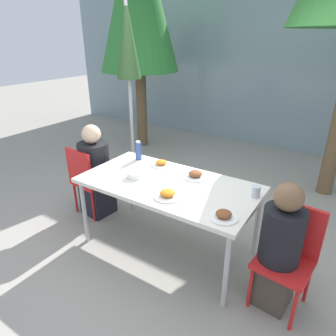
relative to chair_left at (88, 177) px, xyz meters
The scene contains 15 objects.
ground_plane 1.25m from the chair_left, ahead, with size 24.00×24.00×0.00m, color gray.
building_facade 4.09m from the chair_left, 73.12° to the left, with size 10.00×0.20×3.00m.
dining_table 1.17m from the chair_left, ahead, with size 1.68×0.88×0.75m.
chair_left is the anchor object (origin of this frame).
person_left 0.10m from the chair_left, 52.65° to the left, with size 0.36×0.36×1.12m.
chair_right 2.30m from the chair_left, ahead, with size 0.44×0.44×0.86m.
person_right 2.25m from the chair_left, ahead, with size 0.31×0.31×1.09m.
closed_umbrella 1.67m from the chair_left, 96.13° to the left, with size 0.36×0.36×2.49m.
plate_0 0.95m from the chair_left, 17.56° to the left, with size 0.21×0.21×0.06m.
plate_1 1.36m from the chair_left, ahead, with size 0.24×0.24×0.07m.
plate_2 1.88m from the chair_left, ahead, with size 0.22×0.22×0.06m.
plate_3 1.35m from the chair_left, 11.58° to the right, with size 0.24×0.24×0.07m.
bottle 0.72m from the chair_left, 26.92° to the left, with size 0.07×0.07×0.21m.
drinking_cup 1.96m from the chair_left, ahead, with size 0.08×0.08×0.10m.
salad_bowl 0.87m from the chair_left, ahead, with size 0.16×0.16×0.06m.
Camera 1 is at (1.38, -2.13, 2.02)m, focal length 32.00 mm.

